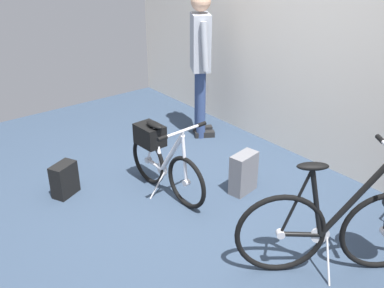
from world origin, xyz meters
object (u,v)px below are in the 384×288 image
folding_bike_foreground (161,157)px  visitor_near_wall (201,56)px  backpack_on_floor (243,173)px  handbag_on_floor (64,180)px  display_bike_left (352,219)px

folding_bike_foreground → visitor_near_wall: (-0.79, 1.13, 0.62)m
folding_bike_foreground → backpack_on_floor: size_ratio=2.68×
visitor_near_wall → folding_bike_foreground: bearing=-55.2°
handbag_on_floor → display_bike_left: bearing=27.8°
folding_bike_foreground → handbag_on_floor: (-0.52, -0.77, -0.21)m
backpack_on_floor → handbag_on_floor: bearing=-126.7°
folding_bike_foreground → handbag_on_floor: 0.95m
folding_bike_foreground → visitor_near_wall: size_ratio=0.63×
folding_bike_foreground → display_bike_left: 1.80m
visitor_near_wall → handbag_on_floor: size_ratio=5.27×
display_bike_left → handbag_on_floor: bearing=-152.2°
display_bike_left → handbag_on_floor: 2.58m
display_bike_left → handbag_on_floor: (-2.27, -1.20, -0.29)m
backpack_on_floor → handbag_on_floor: 1.71m
visitor_near_wall → handbag_on_floor: bearing=-82.1°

